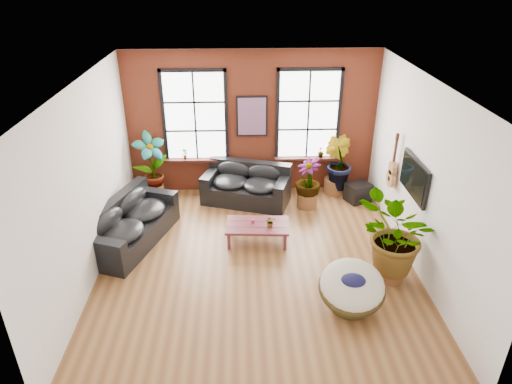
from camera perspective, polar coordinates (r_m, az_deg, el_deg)
The scene contains 19 objects.
room at distance 8.23m, azimuth 0.12°, elevation 1.63°, with size 6.04×6.54×3.54m.
sofa_back at distance 11.00m, azimuth -1.15°, elevation 0.88°, with size 2.23×1.55×0.93m.
sofa_left at distance 9.77m, azimuth -15.53°, elevation -3.86°, with size 1.70×2.54×0.93m.
coffee_table at distance 9.44m, azimuth 0.16°, elevation -4.30°, with size 1.33×0.82×0.50m.
papasan_chair at distance 7.88m, azimuth 11.89°, elevation -11.63°, with size 1.26×1.28×0.83m.
poster at distance 10.98m, azimuth -0.52°, elevation 9.44°, with size 0.74×0.06×0.98m.
tv_wall_unit at distance 9.29m, azimuth 18.39°, elevation 1.90°, with size 0.13×1.86×1.20m.
media_box at distance 11.35m, azimuth 12.66°, elevation -0.04°, with size 0.69×0.64×0.46m.
pot_back_left at distance 11.51m, azimuth -12.61°, elevation 0.07°, with size 0.62×0.62×0.35m.
pot_back_right at distance 11.66m, azimuth 9.77°, elevation 0.79°, with size 0.61×0.61×0.38m.
pot_right_wall at distance 8.87m, azimuth 16.50°, elevation -9.36°, with size 0.56×0.56×0.36m.
pot_mid at distance 10.92m, azimuth 6.40°, elevation -0.98°, with size 0.58×0.58×0.35m.
floor_plant_back_left at distance 11.18m, azimuth -12.92°, elevation 3.46°, with size 0.82×0.55×1.55m, color #165316.
floor_plant_back_right at distance 11.40m, azimuth 10.12°, elevation 3.63°, with size 0.74×0.59×1.34m, color #165316.
floor_plant_right_wall at distance 8.43m, azimuth 17.13°, elevation -5.43°, with size 1.37×1.19×1.52m, color #165316.
floor_plant_mid at distance 10.72m, azimuth 6.53°, elevation 1.48°, with size 0.60×0.60×1.08m, color #165316.
table_plant at distance 9.29m, azimuth 1.82°, elevation -3.71°, with size 0.20×0.18×0.23m, color #165316.
sill_plant_left at distance 11.32m, azimuth -8.90°, elevation 4.74°, with size 0.14×0.10×0.27m, color #165316.
sill_plant_right at distance 11.41m, azimuth 8.11°, elevation 4.99°, with size 0.15×0.15×0.27m, color #165316.
Camera 1 is at (-0.30, -7.27, 5.29)m, focal length 32.00 mm.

